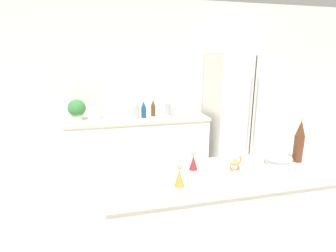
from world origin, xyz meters
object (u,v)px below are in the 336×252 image
(refrigerator, at_px, (239,115))
(wise_man_figurine_blue, at_px, (179,176))
(back_bottle_2, at_px, (136,108))
(wine_bottle, at_px, (299,142))
(back_bottle_0, at_px, (144,110))
(paper_towel_roll, at_px, (96,110))
(camel_figurine, at_px, (236,162))
(wise_man_figurine_crimson, at_px, (193,161))
(fruit_bowl, at_px, (278,160))
(back_bottle_3, at_px, (153,108))
(potted_plant, at_px, (77,109))
(back_bottle_4, at_px, (168,106))
(back_bottle_1, at_px, (174,109))

(refrigerator, bearing_deg, wise_man_figurine_blue, -126.91)
(back_bottle_2, height_order, wine_bottle, wine_bottle)
(back_bottle_0, bearing_deg, paper_towel_roll, 174.73)
(wine_bottle, relative_size, camel_figurine, 2.85)
(refrigerator, distance_m, back_bottle_0, 1.46)
(back_bottle_2, height_order, wise_man_figurine_crimson, back_bottle_2)
(refrigerator, distance_m, fruit_bowl, 2.00)
(back_bottle_0, distance_m, back_bottle_3, 0.17)
(potted_plant, height_order, camel_figurine, potted_plant)
(wine_bottle, distance_m, wise_man_figurine_crimson, 0.86)
(back_bottle_4, height_order, wise_man_figurine_blue, back_bottle_4)
(paper_towel_roll, relative_size, back_bottle_1, 1.06)
(potted_plant, distance_m, back_bottle_3, 1.04)
(back_bottle_0, relative_size, back_bottle_2, 0.78)
(wine_bottle, bearing_deg, wise_man_figurine_crimson, 177.15)
(potted_plant, xyz_separation_m, wine_bottle, (1.83, -1.95, 0.02))
(refrigerator, height_order, wise_man_figurine_blue, refrigerator)
(back_bottle_0, distance_m, wine_bottle, 2.12)
(potted_plant, relative_size, back_bottle_2, 0.93)
(potted_plant, relative_size, paper_towel_roll, 1.11)
(fruit_bowl, bearing_deg, wise_man_figurine_crimson, 175.27)
(back_bottle_3, bearing_deg, wine_bottle, -68.20)
(wine_bottle, relative_size, wise_man_figurine_blue, 2.19)
(back_bottle_1, relative_size, wise_man_figurine_blue, 1.52)
(back_bottle_4, height_order, wine_bottle, wine_bottle)
(back_bottle_1, bearing_deg, paper_towel_roll, 174.03)
(back_bottle_1, xyz_separation_m, wise_man_figurine_crimson, (-0.33, -1.81, -0.05))
(potted_plant, height_order, fruit_bowl, potted_plant)
(paper_towel_roll, xyz_separation_m, back_bottle_0, (0.64, -0.06, -0.01))
(refrigerator, distance_m, back_bottle_3, 1.32)
(potted_plant, xyz_separation_m, paper_towel_roll, (0.24, 0.01, -0.02))
(potted_plant, xyz_separation_m, back_bottle_3, (1.04, 0.04, -0.04))
(back_bottle_2, distance_m, wise_man_figurine_crimson, 1.83)
(fruit_bowl, height_order, wise_man_figurine_crimson, wise_man_figurine_crimson)
(potted_plant, height_order, wise_man_figurine_crimson, potted_plant)
(wise_man_figurine_blue, bearing_deg, refrigerator, 53.09)
(back_bottle_2, bearing_deg, wine_bottle, -60.44)
(back_bottle_3, relative_size, camel_figurine, 1.98)
(back_bottle_3, distance_m, back_bottle_4, 0.23)
(paper_towel_roll, height_order, back_bottle_1, paper_towel_roll)
(refrigerator, height_order, wise_man_figurine_crimson, refrigerator)
(back_bottle_0, relative_size, back_bottle_1, 0.99)
(wine_bottle, relative_size, fruit_bowl, 1.65)
(back_bottle_2, height_order, wise_man_figurine_blue, back_bottle_2)
(paper_towel_roll, relative_size, wine_bottle, 0.73)
(back_bottle_0, xyz_separation_m, wise_man_figurine_blue, (-0.08, -2.09, -0.04))
(back_bottle_0, relative_size, wise_man_figurine_crimson, 1.60)
(back_bottle_4, bearing_deg, back_bottle_3, -175.81)
(back_bottle_0, bearing_deg, refrigerator, -1.40)
(back_bottle_3, bearing_deg, camel_figurine, -83.78)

